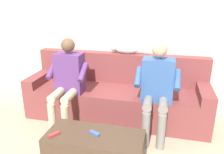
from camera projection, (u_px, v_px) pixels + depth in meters
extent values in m
plane|color=tan|center=(104.00, 143.00, 2.78)|extent=(8.00, 8.00, 0.00)
cube|color=beige|center=(123.00, 26.00, 3.42)|extent=(5.04, 0.06, 2.58)
cube|color=brown|center=(115.00, 105.00, 3.26)|extent=(2.23, 0.59, 0.45)
cube|color=brown|center=(120.00, 81.00, 3.53)|extent=(2.59, 0.17, 0.91)
cube|color=brown|center=(203.00, 110.00, 2.97)|extent=(0.18, 0.59, 0.59)
cube|color=brown|center=(39.00, 93.00, 3.50)|extent=(0.18, 0.59, 0.59)
cube|color=#4C3828|center=(95.00, 149.00, 2.40)|extent=(1.03, 0.46, 0.35)
cube|color=#335693|center=(158.00, 80.00, 2.79)|extent=(0.39, 0.22, 0.55)
sphere|color=tan|center=(160.00, 50.00, 2.66)|extent=(0.18, 0.18, 0.18)
cylinder|color=gray|center=(163.00, 103.00, 2.68)|extent=(0.11, 0.36, 0.11)
cylinder|color=gray|center=(148.00, 102.00, 2.72)|extent=(0.11, 0.36, 0.11)
cylinder|color=gray|center=(161.00, 132.00, 2.61)|extent=(0.10, 0.10, 0.45)
cylinder|color=gray|center=(146.00, 130.00, 2.65)|extent=(0.10, 0.10, 0.45)
cylinder|color=#335693|center=(178.00, 80.00, 2.65)|extent=(0.08, 0.27, 0.22)
cylinder|color=#335693|center=(138.00, 77.00, 2.75)|extent=(0.08, 0.27, 0.22)
cube|color=#5B3370|center=(70.00, 73.00, 3.06)|extent=(0.37, 0.24, 0.55)
sphere|color=brown|center=(68.00, 45.00, 2.93)|extent=(0.18, 0.18, 0.18)
cylinder|color=#C6B793|center=(71.00, 94.00, 2.92)|extent=(0.11, 0.42, 0.11)
cylinder|color=#C6B793|center=(58.00, 93.00, 2.96)|extent=(0.11, 0.42, 0.11)
cylinder|color=#C6B793|center=(66.00, 121.00, 2.83)|extent=(0.10, 0.10, 0.45)
cylinder|color=#C6B793|center=(53.00, 120.00, 2.87)|extent=(0.10, 0.10, 0.45)
cylinder|color=#5B3370|center=(83.00, 72.00, 2.92)|extent=(0.08, 0.27, 0.22)
cylinder|color=#5B3370|center=(52.00, 70.00, 3.02)|extent=(0.08, 0.27, 0.22)
ellipsoid|color=silver|center=(127.00, 49.00, 3.33)|extent=(0.35, 0.14, 0.14)
sphere|color=silver|center=(114.00, 47.00, 3.37)|extent=(0.12, 0.12, 0.12)
cone|color=silver|center=(115.00, 44.00, 3.38)|extent=(0.04, 0.04, 0.03)
cone|color=silver|center=(114.00, 45.00, 3.33)|extent=(0.04, 0.04, 0.03)
cylinder|color=silver|center=(143.00, 52.00, 3.29)|extent=(0.18, 0.03, 0.03)
cube|color=#B73333|center=(54.00, 134.00, 2.33)|extent=(0.10, 0.12, 0.02)
cube|color=#3860B7|center=(95.00, 133.00, 2.35)|extent=(0.13, 0.08, 0.02)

